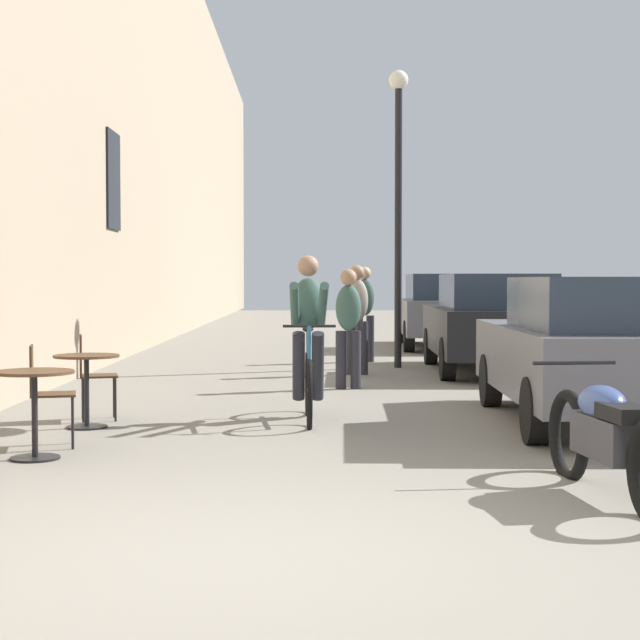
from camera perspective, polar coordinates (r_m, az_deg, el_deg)
name	(u,v)px	position (r m, az deg, el deg)	size (l,w,h in m)	color
ground_plane	(266,554)	(5.57, -3.02, -12.88)	(88.00, 88.00, 0.00)	gray
building_facade_left	(113,75)	(20.09, -11.44, 13.23)	(0.54, 68.00, 10.60)	tan
cafe_table_near	(34,395)	(8.61, -15.60, -4.05)	(0.64, 0.64, 0.72)	black
cafe_chair_near_toward_wall	(44,388)	(9.20, -15.10, -3.68)	(0.45, 0.45, 0.89)	black
cafe_table_mid	(87,375)	(10.31, -12.86, -3.00)	(0.64, 0.64, 0.72)	black
cafe_chair_mid_toward_street	(91,370)	(10.86, -12.62, -2.76)	(0.46, 0.46, 0.89)	black
cyclist_on_bicycle	(308,342)	(10.65, -0.66, -1.22)	(0.52, 1.76, 1.74)	black
pedestrian_near	(348,322)	(13.63, 1.59, -0.09)	(0.35, 0.25, 1.60)	#26262D
pedestrian_mid	(357,313)	(15.70, 2.08, 0.38)	(0.34, 0.24, 1.68)	#26262D
pedestrian_far	(365,308)	(18.14, 2.50, 0.65)	(0.34, 0.25, 1.69)	#26262D
street_lamp	(398,180)	(17.07, 4.38, 7.79)	(0.32, 0.32, 4.90)	black
parked_car_nearest	(591,348)	(10.60, 14.85, -1.54)	(1.87, 4.21, 1.48)	#595960
parked_car_second	(492,322)	(16.27, 9.53, -0.09)	(1.96, 4.40, 1.54)	black
parked_car_third	(444,310)	(22.12, 6.91, 0.58)	(1.99, 4.50, 1.58)	#595960
parked_motorcycle	(609,437)	(7.13, 15.77, -6.29)	(0.62, 2.14, 0.92)	black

